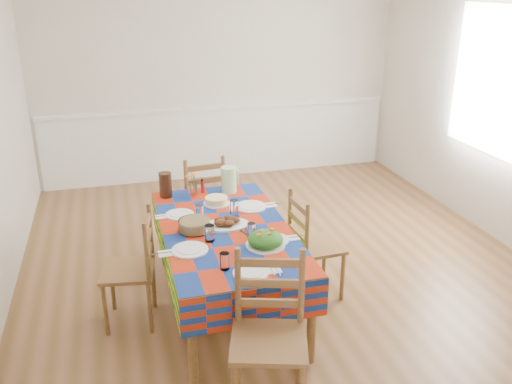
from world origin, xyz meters
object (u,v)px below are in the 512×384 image
chair_far (202,201)px  dining_table (226,237)px  tea_pitcher (166,185)px  chair_right (312,246)px  meat_platter (226,223)px  green_pitcher (229,180)px  chair_near (269,337)px  chair_left (133,270)px

chair_far → dining_table: bearing=83.4°
tea_pitcher → chair_right: (1.05, -0.75, -0.35)m
meat_platter → green_pitcher: bearing=75.8°
chair_near → chair_far: (-0.01, 2.19, -0.03)m
chair_left → chair_near: bearing=42.8°
green_pitcher → chair_far: chair_far is taller
dining_table → chair_far: (0.00, 1.10, -0.15)m
chair_left → meat_platter: bearing=102.8°
chair_right → green_pitcher: bearing=31.9°
chair_far → chair_near: bearing=83.9°
chair_right → chair_near: bearing=144.3°
tea_pitcher → chair_far: chair_far is taller
tea_pitcher → chair_far: 0.60m
dining_table → chair_left: 0.72m
green_pitcher → chair_left: 1.19m
green_pitcher → tea_pitcher: (-0.54, 0.04, -0.01)m
dining_table → green_pitcher: 0.76m
chair_near → chair_left: bearing=140.3°
green_pitcher → chair_right: size_ratio=0.26×
chair_left → chair_right: size_ratio=1.00×
green_pitcher → chair_right: 0.95m
chair_far → chair_left: 1.31m
dining_table → chair_near: (0.01, -1.09, -0.12)m
meat_platter → chair_right: chair_right is taller
meat_platter → tea_pitcher: 0.81m
green_pitcher → tea_pitcher: bearing=176.2°
meat_platter → tea_pitcher: (-0.37, 0.71, 0.08)m
chair_near → chair_right: size_ratio=1.12×
dining_table → chair_right: 0.72m
chair_near → chair_left: size_ratio=1.12×
meat_platter → tea_pitcher: size_ratio=1.59×
dining_table → chair_far: size_ratio=1.89×
chair_right → chair_left: bearing=86.5°
green_pitcher → chair_near: chair_near is taller
meat_platter → green_pitcher: (0.17, 0.68, 0.09)m
chair_near → chair_right: 1.29m
green_pitcher → meat_platter: bearing=-104.2°
tea_pitcher → chair_left: size_ratio=0.24×
meat_platter → chair_far: bearing=90.4°
green_pitcher → chair_right: green_pitcher is taller
tea_pitcher → chair_left: (-0.34, -0.75, -0.35)m
dining_table → green_pitcher: bearing=75.4°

